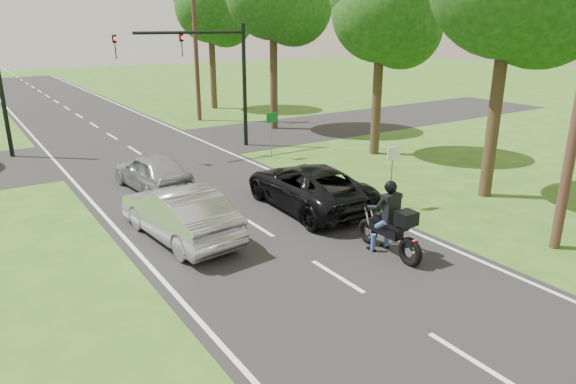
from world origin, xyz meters
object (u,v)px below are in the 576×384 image
at_px(silver_sedan, 179,213).
at_px(silver_suv, 152,172).
at_px(dark_suv, 308,186).
at_px(sign_green, 272,124).
at_px(traffic_signal, 209,65).
at_px(utility_pole_far, 195,39).
at_px(motorcycle_rider, 391,226).
at_px(sign_white, 393,162).

bearing_deg(silver_sedan, silver_suv, -106.34).
bearing_deg(silver_sedan, dark_suv, 175.74).
xyz_separation_m(silver_sedan, sign_green, (7.21, 6.56, 0.81)).
height_order(silver_sedan, sign_green, sign_green).
xyz_separation_m(traffic_signal, utility_pole_far, (2.86, 8.00, 0.95)).
relative_size(motorcycle_rider, sign_green, 1.15).
xyz_separation_m(silver_suv, sign_white, (6.08, -6.36, 0.88)).
xyz_separation_m(silver_sedan, traffic_signal, (5.65, 9.57, 3.35)).
xyz_separation_m(utility_pole_far, sign_white, (-1.50, -19.02, -3.49)).
bearing_deg(motorcycle_rider, sign_white, 47.24).
bearing_deg(dark_suv, sign_white, 148.65).
relative_size(silver_suv, utility_pole_far, 0.41).
bearing_deg(sign_green, traffic_signal, 117.38).
relative_size(dark_suv, utility_pole_far, 0.54).
bearing_deg(sign_white, motorcycle_rider, -134.48).
distance_m(motorcycle_rider, sign_green, 11.17).
height_order(sign_white, sign_green, same).
bearing_deg(silver_suv, silver_sedan, 73.48).
distance_m(dark_suv, sign_green, 6.97).
bearing_deg(sign_white, dark_suv, 146.30).
height_order(silver_suv, traffic_signal, traffic_signal).
height_order(dark_suv, sign_green, sign_green).
relative_size(dark_suv, silver_sedan, 1.14).
bearing_deg(silver_suv, motorcycle_rider, 104.48).
bearing_deg(traffic_signal, silver_suv, -135.38).
bearing_deg(motorcycle_rider, utility_pole_far, 80.78).
bearing_deg(silver_sedan, sign_green, -143.37).
relative_size(traffic_signal, utility_pole_far, 0.64).
xyz_separation_m(dark_suv, silver_sedan, (-4.68, -0.11, 0.03)).
bearing_deg(sign_white, silver_suv, 133.74).
relative_size(silver_suv, sign_green, 1.94).
distance_m(motorcycle_rider, dark_suv, 4.33).
height_order(silver_sedan, sign_white, sign_white).
bearing_deg(traffic_signal, utility_pole_far, 70.32).
distance_m(silver_sedan, utility_pole_far, 19.99).
xyz_separation_m(traffic_signal, sign_green, (1.56, -3.02, -2.54)).
bearing_deg(silver_sedan, sign_white, 162.72).
distance_m(silver_suv, traffic_signal, 7.46).
xyz_separation_m(silver_sedan, sign_white, (7.01, -1.44, 0.81)).
xyz_separation_m(silver_suv, traffic_signal, (4.72, 4.66, 3.42)).
relative_size(silver_suv, traffic_signal, 0.64).
relative_size(silver_sedan, silver_suv, 1.14).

